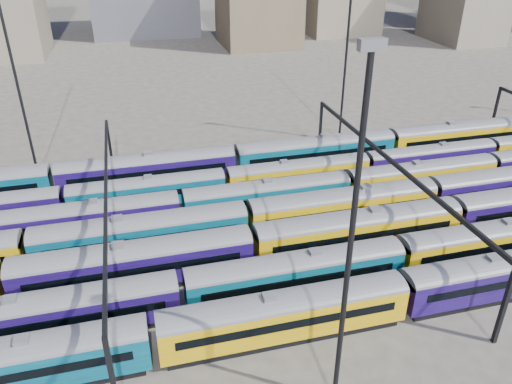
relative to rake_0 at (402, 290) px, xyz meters
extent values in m
plane|color=#453F3A|center=(-4.03, 15.00, -2.73)|extent=(500.00, 500.00, 0.00)
cube|color=#053B4E|center=(-31.83, 0.00, -0.52)|extent=(20.62, 2.99, 2.99)
cube|color=black|center=(-31.83, 1.51, -0.16)|extent=(18.15, 0.06, 0.77)
cube|color=black|center=(-10.61, 0.00, -2.37)|extent=(19.59, 2.54, 0.72)
cube|color=#AF8307|center=(-10.61, 0.00, -0.52)|extent=(20.62, 2.99, 2.99)
cylinder|color=#4C4C51|center=(-10.61, 0.00, 0.98)|extent=(20.62, 2.99, 2.99)
cube|color=black|center=(-10.61, -1.51, -0.16)|extent=(18.15, 0.06, 0.77)
cube|color=black|center=(-10.61, 1.51, -0.16)|extent=(18.15, 0.06, 0.77)
cube|color=slate|center=(-10.61, 0.00, 1.77)|extent=(1.03, 0.93, 0.36)
cube|color=black|center=(10.61, 0.00, -2.37)|extent=(19.59, 2.54, 0.72)
cube|color=#14083D|center=(10.61, 0.00, -0.52)|extent=(20.62, 2.99, 2.99)
cylinder|color=#4C4C51|center=(10.61, 0.00, 0.98)|extent=(20.62, 2.99, 2.99)
cube|color=black|center=(10.61, 1.51, -0.16)|extent=(18.15, 0.06, 0.77)
cube|color=slate|center=(10.61, 0.00, 1.77)|extent=(1.03, 0.93, 0.36)
cube|color=black|center=(-28.84, 5.00, -2.38)|extent=(19.27, 2.50, 0.71)
cube|color=#14083D|center=(-28.84, 5.00, -0.55)|extent=(20.29, 2.94, 2.94)
cylinder|color=#4C4C51|center=(-28.84, 5.00, 0.92)|extent=(20.29, 2.94, 2.94)
cube|color=black|center=(-28.84, 3.51, -0.20)|extent=(17.85, 0.06, 0.76)
cube|color=black|center=(-28.84, 6.49, -0.20)|extent=(17.85, 0.06, 0.76)
cube|color=slate|center=(-28.84, 5.00, 1.70)|extent=(1.01, 0.91, 0.36)
cube|color=black|center=(-7.96, 5.00, -2.38)|extent=(19.27, 2.50, 0.71)
cube|color=#053B4E|center=(-7.96, 5.00, -0.55)|extent=(20.29, 2.94, 2.94)
cylinder|color=#4C4C51|center=(-7.96, 5.00, 0.92)|extent=(20.29, 2.94, 2.94)
cube|color=black|center=(-7.96, 3.51, -0.20)|extent=(17.85, 0.06, 0.76)
cube|color=black|center=(-7.96, 6.49, -0.20)|extent=(17.85, 0.06, 0.76)
cube|color=slate|center=(-7.96, 5.00, 1.70)|extent=(1.01, 0.91, 0.36)
cube|color=black|center=(12.93, 5.00, -2.38)|extent=(19.27, 2.50, 0.71)
cube|color=#AF8307|center=(12.93, 5.00, -0.55)|extent=(20.29, 2.94, 2.94)
cylinder|color=#4C4C51|center=(12.93, 5.00, 0.92)|extent=(20.29, 2.94, 2.94)
cube|color=black|center=(12.93, 3.51, -0.20)|extent=(17.85, 0.06, 0.76)
cube|color=black|center=(12.93, 6.49, -0.20)|extent=(17.85, 0.06, 0.76)
cube|color=slate|center=(12.93, 5.00, 1.70)|extent=(1.01, 0.91, 0.36)
cube|color=black|center=(-22.08, 10.00, -2.35)|extent=(20.89, 2.71, 0.77)
cube|color=#14083D|center=(-22.08, 10.00, -0.37)|extent=(21.99, 3.19, 3.19)
cylinder|color=#4C4C51|center=(-22.08, 10.00, 1.22)|extent=(21.99, 3.19, 3.19)
cube|color=black|center=(-22.08, 8.39, 0.01)|extent=(19.35, 0.06, 0.82)
cube|color=black|center=(-22.08, 11.61, 0.01)|extent=(19.35, 0.06, 0.82)
cube|color=slate|center=(-22.08, 10.00, 2.07)|extent=(1.10, 0.99, 0.38)
cube|color=black|center=(0.51, 10.00, -2.35)|extent=(20.89, 2.71, 0.77)
cube|color=#AF8307|center=(0.51, 10.00, -0.37)|extent=(21.99, 3.19, 3.19)
cylinder|color=#4C4C51|center=(0.51, 10.00, 1.22)|extent=(21.99, 3.19, 3.19)
cube|color=black|center=(0.51, 8.39, 0.01)|extent=(19.35, 0.06, 0.82)
cube|color=black|center=(0.51, 11.61, 0.01)|extent=(19.35, 0.06, 0.82)
cube|color=slate|center=(0.51, 10.00, 2.07)|extent=(1.10, 0.99, 0.38)
cube|color=black|center=(-21.15, 15.00, -2.36)|extent=(20.50, 2.66, 0.76)
cube|color=#053B4E|center=(-21.15, 15.00, -0.41)|extent=(21.58, 3.13, 3.13)
cylinder|color=#4C4C51|center=(-21.15, 15.00, 1.15)|extent=(21.58, 3.13, 3.13)
cube|color=black|center=(-21.15, 13.42, -0.04)|extent=(18.99, 0.06, 0.81)
cube|color=black|center=(-21.15, 16.58, -0.04)|extent=(18.99, 0.06, 0.81)
cube|color=slate|center=(-21.15, 15.00, 1.98)|extent=(1.08, 0.97, 0.38)
cube|color=black|center=(1.02, 15.00, -2.36)|extent=(20.50, 2.66, 0.76)
cube|color=#AF8307|center=(1.02, 15.00, -0.41)|extent=(21.58, 3.13, 3.13)
cylinder|color=#4C4C51|center=(1.02, 15.00, 1.15)|extent=(21.58, 3.13, 3.13)
cube|color=black|center=(1.02, 13.42, -0.04)|extent=(18.99, 0.06, 0.81)
cube|color=black|center=(1.02, 16.58, -0.04)|extent=(18.99, 0.06, 0.81)
cube|color=slate|center=(1.02, 15.00, 1.98)|extent=(1.08, 0.97, 0.38)
cube|color=black|center=(23.20, 15.00, -2.36)|extent=(20.50, 2.66, 0.76)
cube|color=#14083D|center=(23.20, 15.00, -0.41)|extent=(21.58, 3.13, 3.13)
cube|color=black|center=(23.20, 16.58, -0.04)|extent=(18.99, 0.06, 0.81)
cube|color=black|center=(-26.70, 20.00, -2.39)|extent=(18.71, 2.43, 0.69)
cube|color=#14083D|center=(-26.70, 20.00, -0.62)|extent=(19.70, 2.86, 2.86)
cylinder|color=#4C4C51|center=(-26.70, 20.00, 0.81)|extent=(19.70, 2.86, 2.86)
cube|color=black|center=(-26.70, 18.55, -0.27)|extent=(17.33, 0.06, 0.74)
cube|color=black|center=(-26.70, 21.45, -0.27)|extent=(17.33, 0.06, 0.74)
cube|color=slate|center=(-26.70, 20.00, 1.57)|extent=(0.98, 0.89, 0.34)
cube|color=black|center=(-6.40, 20.00, -2.39)|extent=(18.71, 2.43, 0.69)
cube|color=#053B4E|center=(-6.40, 20.00, -0.62)|extent=(19.70, 2.86, 2.86)
cylinder|color=#4C4C51|center=(-6.40, 20.00, 0.81)|extent=(19.70, 2.86, 2.86)
cube|color=black|center=(-6.40, 18.55, -0.27)|extent=(17.33, 0.06, 0.74)
cube|color=black|center=(-6.40, 21.45, -0.27)|extent=(17.33, 0.06, 0.74)
cube|color=slate|center=(-6.40, 20.00, 1.57)|extent=(0.98, 0.89, 0.34)
cube|color=black|center=(13.89, 20.00, -2.39)|extent=(18.71, 2.43, 0.69)
cube|color=#AF8307|center=(13.89, 20.00, -0.62)|extent=(19.70, 2.86, 2.86)
cylinder|color=#4C4C51|center=(13.89, 20.00, 0.81)|extent=(19.70, 2.86, 2.86)
cube|color=black|center=(13.89, 18.55, -0.27)|extent=(17.33, 0.06, 0.74)
cube|color=black|center=(13.89, 21.45, -0.27)|extent=(17.33, 0.06, 0.74)
cube|color=slate|center=(13.89, 20.00, 1.57)|extent=(0.98, 0.89, 0.34)
cube|color=black|center=(-19.95, 25.00, -2.41)|extent=(17.60, 2.28, 0.65)
cube|color=#053B4E|center=(-19.95, 25.00, -0.74)|extent=(18.53, 2.69, 2.69)
cylinder|color=#4C4C51|center=(-19.95, 25.00, 0.60)|extent=(18.53, 2.69, 2.69)
cube|color=black|center=(-19.95, 23.64, -0.42)|extent=(16.31, 0.06, 0.69)
cube|color=black|center=(-19.95, 26.36, -0.42)|extent=(16.31, 0.06, 0.69)
cube|color=slate|center=(-19.95, 25.00, 1.32)|extent=(0.93, 0.83, 0.32)
cube|color=black|center=(-0.82, 25.00, -2.41)|extent=(17.60, 2.28, 0.65)
cube|color=#AF8307|center=(-0.82, 25.00, -0.74)|extent=(18.53, 2.69, 2.69)
cylinder|color=#4C4C51|center=(-0.82, 25.00, 0.60)|extent=(18.53, 2.69, 2.69)
cube|color=black|center=(-0.82, 23.64, -0.42)|extent=(16.31, 0.06, 0.69)
cube|color=black|center=(-0.82, 26.36, -0.42)|extent=(16.31, 0.06, 0.69)
cube|color=slate|center=(-0.82, 25.00, 1.32)|extent=(0.93, 0.83, 0.32)
cube|color=black|center=(18.31, 25.00, -2.41)|extent=(17.60, 2.28, 0.65)
cube|color=#14083D|center=(18.31, 25.00, -0.74)|extent=(18.53, 2.69, 2.69)
cylinder|color=#4C4C51|center=(18.31, 25.00, 0.60)|extent=(18.53, 2.69, 2.69)
cube|color=black|center=(18.31, 23.64, -0.42)|extent=(16.31, 0.06, 0.69)
cube|color=black|center=(18.31, 26.36, -0.42)|extent=(16.31, 0.06, 0.69)
cube|color=slate|center=(18.31, 25.00, 1.32)|extent=(0.93, 0.83, 0.32)
cube|color=black|center=(-19.55, 30.00, -2.34)|extent=(21.23, 2.75, 0.78)
cube|color=#14083D|center=(-19.55, 30.00, -0.33)|extent=(22.35, 3.24, 3.24)
cylinder|color=#4C4C51|center=(-19.55, 30.00, 1.29)|extent=(22.35, 3.24, 3.24)
cube|color=black|center=(-19.55, 28.36, 0.06)|extent=(19.67, 0.06, 0.84)
cube|color=black|center=(-19.55, 31.64, 0.06)|extent=(19.67, 0.06, 0.84)
cube|color=slate|center=(-19.55, 30.00, 2.15)|extent=(1.12, 1.01, 0.39)
cube|color=black|center=(3.40, 30.00, -2.34)|extent=(21.23, 2.75, 0.78)
cube|color=#053B4E|center=(3.40, 30.00, -0.33)|extent=(22.35, 3.24, 3.24)
cylinder|color=#4C4C51|center=(3.40, 30.00, 1.29)|extent=(22.35, 3.24, 3.24)
cube|color=black|center=(3.40, 28.36, 0.06)|extent=(19.67, 0.06, 0.84)
cube|color=black|center=(3.40, 31.64, 0.06)|extent=(19.67, 0.06, 0.84)
cube|color=slate|center=(3.40, 30.00, 2.15)|extent=(1.12, 1.01, 0.39)
cube|color=black|center=(26.35, 30.00, -2.34)|extent=(21.23, 2.75, 0.78)
cube|color=#AF8307|center=(26.35, 30.00, -0.33)|extent=(22.35, 3.24, 3.24)
cylinder|color=#4C4C51|center=(26.35, 30.00, 1.29)|extent=(22.35, 3.24, 3.24)
cube|color=black|center=(26.35, 28.36, 0.06)|extent=(19.67, 0.06, 0.84)
cube|color=black|center=(26.35, 31.64, 0.06)|extent=(19.67, 0.06, 0.84)
cube|color=slate|center=(26.35, 30.00, 2.15)|extent=(1.12, 1.01, 0.39)
cube|color=black|center=(-24.03, -5.00, 1.27)|extent=(0.35, 0.35, 8.00)
cube|color=black|center=(-24.03, 35.00, 1.27)|extent=(0.35, 0.35, 8.00)
cube|color=black|center=(-24.03, 15.00, 5.07)|extent=(0.30, 40.00, 0.45)
cube|color=black|center=(5.97, -5.00, 1.27)|extent=(0.35, 0.35, 8.00)
cube|color=black|center=(5.97, 35.00, 1.27)|extent=(0.35, 0.35, 8.00)
cube|color=black|center=(5.97, 15.00, 5.07)|extent=(0.30, 40.00, 0.45)
cube|color=black|center=(35.97, 35.00, 1.27)|extent=(0.35, 0.35, 8.00)
cylinder|color=black|center=(-34.03, 37.00, 9.77)|extent=(0.36, 0.36, 25.00)
cylinder|color=black|center=(-9.03, -7.00, 9.77)|extent=(0.36, 0.36, 25.00)
cube|color=slate|center=(-9.03, -7.00, 22.57)|extent=(1.40, 0.50, 0.60)
cylinder|color=black|center=(10.97, 39.00, 9.77)|extent=(0.36, 0.36, 25.00)
camera|label=1|loc=(-20.77, -29.47, 27.69)|focal=35.00mm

